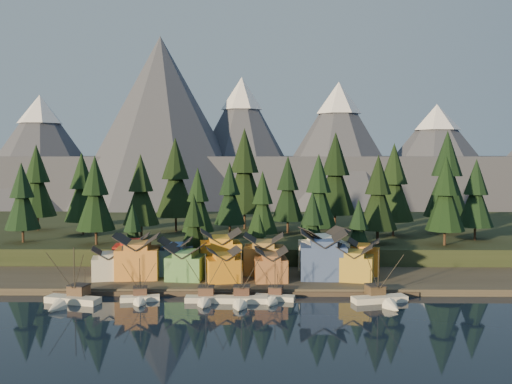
{
  "coord_description": "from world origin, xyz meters",
  "views": [
    {
      "loc": [
        5.86,
        -107.67,
        30.85
      ],
      "look_at": [
        4.38,
        30.0,
        21.83
      ],
      "focal_mm": 40.0,
      "sensor_mm": 36.0,
      "label": 1
    }
  ],
  "objects_px": {
    "boat_1": "(140,293)",
    "house_back_0": "(132,252)",
    "boat_3": "(241,294)",
    "boat_6": "(383,293)",
    "house_front_0": "(109,262)",
    "boat_4": "(274,292)",
    "house_front_1": "(138,255)",
    "boat_2": "(205,292)",
    "house_back_1": "(176,255)",
    "boat_0": "(69,293)"
  },
  "relations": [
    {
      "from": "boat_2",
      "to": "house_front_0",
      "type": "relative_size",
      "value": 1.26
    },
    {
      "from": "boat_1",
      "to": "house_back_0",
      "type": "height_order",
      "value": "house_back_0"
    },
    {
      "from": "boat_1",
      "to": "boat_2",
      "type": "relative_size",
      "value": 0.9
    },
    {
      "from": "boat_0",
      "to": "boat_3",
      "type": "bearing_deg",
      "value": 16.66
    },
    {
      "from": "boat_3",
      "to": "house_front_1",
      "type": "relative_size",
      "value": 1.15
    },
    {
      "from": "house_front_0",
      "to": "house_front_1",
      "type": "height_order",
      "value": "house_front_1"
    },
    {
      "from": "boat_4",
      "to": "boat_0",
      "type": "bearing_deg",
      "value": -164.09
    },
    {
      "from": "boat_3",
      "to": "boat_6",
      "type": "height_order",
      "value": "boat_6"
    },
    {
      "from": "boat_0",
      "to": "house_front_1",
      "type": "bearing_deg",
      "value": 77.37
    },
    {
      "from": "boat_1",
      "to": "house_back_0",
      "type": "distance_m",
      "value": 25.46
    },
    {
      "from": "boat_0",
      "to": "boat_3",
      "type": "xyz_separation_m",
      "value": [
        35.4,
        0.89,
        -0.28
      ]
    },
    {
      "from": "house_back_0",
      "to": "boat_6",
      "type": "bearing_deg",
      "value": -29.93
    },
    {
      "from": "boat_0",
      "to": "house_front_0",
      "type": "height_order",
      "value": "boat_0"
    },
    {
      "from": "boat_4",
      "to": "house_front_1",
      "type": "height_order",
      "value": "house_front_1"
    },
    {
      "from": "boat_3",
      "to": "house_back_1",
      "type": "height_order",
      "value": "boat_3"
    },
    {
      "from": "boat_4",
      "to": "house_front_0",
      "type": "xyz_separation_m",
      "value": [
        -38.8,
        14.47,
        3.55
      ]
    },
    {
      "from": "boat_4",
      "to": "house_back_0",
      "type": "xyz_separation_m",
      "value": [
        -35.25,
        23.08,
        4.58
      ]
    },
    {
      "from": "boat_2",
      "to": "boat_3",
      "type": "xyz_separation_m",
      "value": [
        7.47,
        -0.75,
        -0.16
      ]
    },
    {
      "from": "house_back_0",
      "to": "house_back_1",
      "type": "relative_size",
      "value": 1.08
    },
    {
      "from": "boat_2",
      "to": "house_back_1",
      "type": "relative_size",
      "value": 1.26
    },
    {
      "from": "house_front_0",
      "to": "boat_4",
      "type": "bearing_deg",
      "value": -33.55
    },
    {
      "from": "house_back_1",
      "to": "boat_4",
      "type": "bearing_deg",
      "value": -41.25
    },
    {
      "from": "boat_2",
      "to": "house_back_1",
      "type": "bearing_deg",
      "value": 112.87
    },
    {
      "from": "boat_3",
      "to": "house_back_1",
      "type": "distance_m",
      "value": 28.35
    },
    {
      "from": "boat_3",
      "to": "boat_6",
      "type": "bearing_deg",
      "value": 2.34
    },
    {
      "from": "boat_1",
      "to": "house_front_0",
      "type": "xyz_separation_m",
      "value": [
        -10.68,
        15.42,
        3.51
      ]
    },
    {
      "from": "house_front_0",
      "to": "house_front_1",
      "type": "bearing_deg",
      "value": -0.95
    },
    {
      "from": "house_back_0",
      "to": "house_back_1",
      "type": "bearing_deg",
      "value": -21.14
    },
    {
      "from": "boat_4",
      "to": "house_front_1",
      "type": "distance_m",
      "value": 36.2
    },
    {
      "from": "boat_0",
      "to": "house_back_1",
      "type": "bearing_deg",
      "value": 66.73
    },
    {
      "from": "house_front_1",
      "to": "boat_0",
      "type": "bearing_deg",
      "value": -122.77
    },
    {
      "from": "boat_4",
      "to": "house_back_1",
      "type": "xyz_separation_m",
      "value": [
        -23.7,
        20.08,
        4.26
      ]
    },
    {
      "from": "house_back_1",
      "to": "boat_0",
      "type": "bearing_deg",
      "value": -129.47
    },
    {
      "from": "boat_6",
      "to": "house_front_0",
      "type": "height_order",
      "value": "boat_6"
    },
    {
      "from": "boat_3",
      "to": "boat_4",
      "type": "relative_size",
      "value": 1.23
    },
    {
      "from": "house_back_1",
      "to": "boat_6",
      "type": "bearing_deg",
      "value": -26.39
    },
    {
      "from": "boat_0",
      "to": "boat_1",
      "type": "height_order",
      "value": "boat_0"
    },
    {
      "from": "boat_3",
      "to": "boat_2",
      "type": "bearing_deg",
      "value": 175.67
    },
    {
      "from": "boat_2",
      "to": "boat_3",
      "type": "bearing_deg",
      "value": -6.26
    },
    {
      "from": "boat_0",
      "to": "house_back_0",
      "type": "height_order",
      "value": "boat_0"
    },
    {
      "from": "boat_6",
      "to": "house_back_0",
      "type": "bearing_deg",
      "value": 142.25
    },
    {
      "from": "boat_0",
      "to": "boat_4",
      "type": "height_order",
      "value": "boat_0"
    },
    {
      "from": "boat_0",
      "to": "house_front_1",
      "type": "distance_m",
      "value": 22.13
    },
    {
      "from": "boat_6",
      "to": "house_back_1",
      "type": "xyz_separation_m",
      "value": [
        -46.21,
        21.95,
        3.95
      ]
    },
    {
      "from": "boat_4",
      "to": "boat_3",
      "type": "bearing_deg",
      "value": -149.5
    },
    {
      "from": "boat_1",
      "to": "house_front_1",
      "type": "distance_m",
      "value": 18.02
    },
    {
      "from": "boat_1",
      "to": "house_front_1",
      "type": "bearing_deg",
      "value": 93.46
    },
    {
      "from": "house_front_0",
      "to": "house_back_1",
      "type": "xyz_separation_m",
      "value": [
        15.1,
        5.61,
        0.7
      ]
    },
    {
      "from": "boat_3",
      "to": "house_front_1",
      "type": "bearing_deg",
      "value": 145.55
    },
    {
      "from": "boat_4",
      "to": "house_back_0",
      "type": "relative_size",
      "value": 1.04
    }
  ]
}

